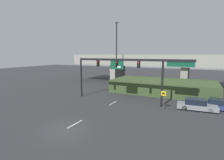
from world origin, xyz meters
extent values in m
plane|color=#2D2D30|center=(0.00, 0.00, 0.00)|extent=(160.00, 160.00, 0.00)
cube|color=silver|center=(0.00, 1.37, 0.00)|extent=(0.14, 2.40, 0.01)
cube|color=silver|center=(0.00, 10.07, 0.00)|extent=(0.14, 2.40, 0.01)
cube|color=silver|center=(0.00, 18.76, 0.00)|extent=(0.14, 2.40, 0.01)
cube|color=silver|center=(0.00, 27.46, 0.00)|extent=(0.14, 2.40, 0.01)
cylinder|color=black|center=(-6.71, 11.54, 3.24)|extent=(0.28, 0.28, 6.49)
cylinder|color=black|center=(6.71, 11.54, 3.24)|extent=(0.28, 0.28, 6.49)
cube|color=black|center=(1.98, 11.54, 6.33)|extent=(17.37, 0.32, 0.32)
cube|color=black|center=(-3.35, 11.54, 5.69)|extent=(0.40, 0.28, 0.95)
sphere|color=red|center=(-3.35, 11.37, 5.91)|extent=(0.22, 0.22, 0.22)
sphere|color=black|center=(-3.35, 11.37, 5.48)|extent=(0.22, 0.22, 0.22)
cube|color=black|center=(0.00, 11.54, 5.69)|extent=(0.40, 0.28, 0.95)
sphere|color=red|center=(0.00, 11.37, 5.91)|extent=(0.22, 0.22, 0.22)
sphere|color=black|center=(0.00, 11.37, 5.48)|extent=(0.22, 0.22, 0.22)
cube|color=black|center=(3.35, 11.54, 5.69)|extent=(0.40, 0.28, 0.95)
sphere|color=red|center=(3.35, 11.37, 5.91)|extent=(0.22, 0.22, 0.22)
sphere|color=black|center=(3.35, 11.37, 5.48)|extent=(0.22, 0.22, 0.22)
cube|color=#0F4C33|center=(0.00, 11.44, 5.54)|extent=(2.11, 0.08, 1.26)
cube|color=white|center=(0.37, 11.39, 5.25)|extent=(0.53, 0.03, 0.28)
cube|color=#0F4C33|center=(8.88, 11.48, 5.85)|extent=(3.36, 0.07, 0.64)
cylinder|color=#4C4C4C|center=(7.18, 10.30, 1.25)|extent=(0.08, 0.08, 2.51)
cube|color=yellow|center=(7.18, 10.25, 2.16)|extent=(0.60, 0.03, 0.60)
cube|color=black|center=(7.18, 10.24, 2.16)|extent=(0.33, 0.01, 0.21)
cylinder|color=black|center=(-5.42, 22.71, 6.85)|extent=(0.24, 0.24, 13.70)
cube|color=#333333|center=(-5.42, 22.71, 13.82)|extent=(0.70, 0.36, 0.24)
cube|color=gray|center=(0.00, 29.65, 5.33)|extent=(38.85, 8.26, 1.66)
cube|color=gray|center=(0.00, 25.71, 6.61)|extent=(38.85, 0.40, 0.90)
cube|color=gray|center=(-8.26, 29.65, 2.25)|extent=(1.40, 6.61, 4.50)
cube|color=gray|center=(8.26, 29.65, 2.25)|extent=(1.40, 6.61, 4.50)
cube|color=#384C28|center=(5.10, 20.72, 1.17)|extent=(18.29, 8.61, 2.34)
cube|color=gray|center=(11.07, 12.17, 0.46)|extent=(4.90, 2.26, 0.60)
cube|color=black|center=(10.88, 12.16, 1.11)|extent=(2.61, 1.89, 0.70)
cylinder|color=black|center=(12.47, 13.12, 0.32)|extent=(0.66, 0.27, 0.64)
cylinder|color=black|center=(12.61, 11.47, 0.32)|extent=(0.66, 0.27, 0.64)
cylinder|color=black|center=(9.53, 12.88, 0.32)|extent=(0.66, 0.27, 0.64)
cylinder|color=black|center=(9.67, 11.23, 0.32)|extent=(0.66, 0.27, 0.64)
cube|color=navy|center=(13.81, 13.62, 0.43)|extent=(4.86, 2.69, 0.55)
cube|color=black|center=(13.63, 13.65, 1.04)|extent=(2.66, 2.10, 0.65)
cylinder|color=black|center=(12.56, 14.69, 0.32)|extent=(0.67, 0.33, 0.64)
cylinder|color=black|center=(12.26, 13.06, 0.32)|extent=(0.67, 0.33, 0.64)
camera|label=1|loc=(11.13, -12.19, 7.09)|focal=28.00mm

